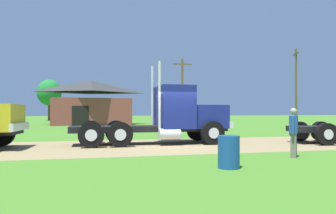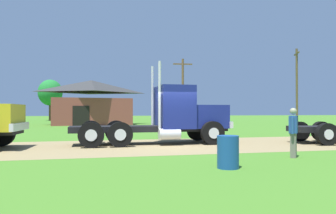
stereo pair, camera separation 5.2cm
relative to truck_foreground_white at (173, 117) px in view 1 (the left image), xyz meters
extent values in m
plane|color=#457C24|center=(-0.15, -0.91, -1.32)|extent=(200.00, 200.00, 0.00)
cube|color=#947F54|center=(-0.15, -0.91, -1.32)|extent=(120.00, 6.59, 0.01)
cube|color=black|center=(-1.17, 0.00, -0.57)|extent=(7.60, 1.59, 0.28)
cube|color=navy|center=(1.75, 0.04, 0.01)|extent=(1.77, 1.98, 1.15)
cube|color=silver|center=(2.68, 0.05, -0.39)|extent=(0.19, 2.15, 0.32)
cube|color=navy|center=(0.07, 0.02, 0.48)|extent=(1.65, 2.26, 2.09)
cube|color=#2D3D4C|center=(0.90, 0.03, 0.89)|extent=(0.06, 1.87, 0.92)
cylinder|color=silver|center=(-0.87, 0.89, 1.02)|extent=(0.14, 0.14, 3.18)
cylinder|color=silver|center=(-0.85, -0.88, 1.02)|extent=(0.14, 0.14, 3.18)
cylinder|color=silver|center=(-0.40, -0.97, -0.79)|extent=(1.01, 0.53, 0.52)
cylinder|color=black|center=(1.65, 1.15, -0.76)|extent=(1.13, 0.31, 1.13)
cylinder|color=silver|center=(1.65, 1.31, -0.76)|extent=(0.51, 0.05, 0.51)
cylinder|color=black|center=(1.68, -1.08, -0.76)|extent=(1.13, 0.31, 1.13)
cylinder|color=silver|center=(1.68, -1.24, -0.76)|extent=(0.51, 0.05, 0.51)
cylinder|color=black|center=(-3.97, 1.09, -0.76)|extent=(1.13, 0.31, 1.13)
cylinder|color=silver|center=(-3.97, 1.25, -0.76)|extent=(0.51, 0.05, 0.51)
cylinder|color=black|center=(-3.95, -1.15, -0.76)|extent=(1.13, 0.31, 1.13)
cylinder|color=silver|center=(-3.94, -1.31, -0.76)|extent=(0.51, 0.05, 0.51)
cylinder|color=black|center=(-2.72, 1.10, -0.76)|extent=(1.13, 0.31, 1.13)
cylinder|color=silver|center=(-2.73, 1.26, -0.76)|extent=(0.51, 0.05, 0.51)
cylinder|color=black|center=(-2.70, -1.14, -0.76)|extent=(1.13, 0.31, 1.13)
cylinder|color=silver|center=(-2.69, -1.30, -0.76)|extent=(0.51, 0.05, 0.51)
cylinder|color=black|center=(6.88, -0.38, -0.80)|extent=(1.06, 0.37, 1.05)
cylinder|color=silver|center=(6.89, -0.22, -0.80)|extent=(0.47, 0.07, 0.47)
cylinder|color=black|center=(6.74, -2.59, -0.80)|extent=(1.06, 0.37, 1.05)
cylinder|color=silver|center=(6.73, -2.75, -0.80)|extent=(0.47, 0.07, 0.47)
cylinder|color=black|center=(8.13, -0.46, -0.80)|extent=(1.06, 0.37, 1.05)
cylinder|color=silver|center=(8.14, -0.30, -0.80)|extent=(0.47, 0.07, 0.47)
cube|color=silver|center=(-6.90, -0.78, -0.37)|extent=(0.31, 2.30, 0.32)
cylinder|color=black|center=(-7.94, 0.49, -0.74)|extent=(1.17, 0.37, 1.16)
cylinder|color=silver|center=(-7.93, 0.65, -0.74)|extent=(0.52, 0.07, 0.52)
cube|color=#264C8C|center=(2.88, -5.65, -0.18)|extent=(0.46, 0.48, 0.60)
sphere|color=tan|center=(2.88, -5.65, 0.28)|extent=(0.23, 0.23, 0.23)
cube|color=slate|center=(2.94, -5.58, -0.90)|extent=(0.24, 0.24, 0.84)
cube|color=slate|center=(2.83, -5.72, -0.90)|extent=(0.24, 0.24, 0.84)
cylinder|color=#264C8C|center=(3.05, -5.46, -0.21)|extent=(0.10, 0.10, 0.57)
cylinder|color=#264C8C|center=(2.72, -5.85, -0.21)|extent=(0.10, 0.10, 0.57)
cylinder|color=#19478C|center=(-0.15, -7.06, -0.87)|extent=(0.60, 0.60, 0.91)
cube|color=brown|center=(-4.24, 23.96, 0.23)|extent=(9.49, 6.48, 3.11)
pyramid|color=#333333|center=(-4.24, 23.96, 3.27)|extent=(9.97, 6.81, 1.48)
cube|color=black|center=(-5.31, 20.99, -0.22)|extent=(1.80, 0.24, 2.20)
cylinder|color=brown|center=(5.91, 19.36, 2.46)|extent=(0.26, 0.26, 7.56)
cube|color=brown|center=(5.91, 19.36, 5.64)|extent=(2.20, 0.36, 0.14)
cylinder|color=brown|center=(20.06, 18.64, 3.28)|extent=(0.26, 0.26, 9.20)
cube|color=brown|center=(20.06, 18.64, 7.28)|extent=(0.93, 2.10, 0.14)
cylinder|color=#513823|center=(-11.24, 41.65, 0.26)|extent=(0.44, 0.44, 3.16)
ellipsoid|color=#20792F|center=(-11.24, 41.65, 3.45)|extent=(4.01, 4.01, 4.42)
camera|label=1|loc=(-3.82, -15.34, 0.27)|focal=33.99mm
camera|label=2|loc=(-3.77, -15.35, 0.27)|focal=33.99mm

